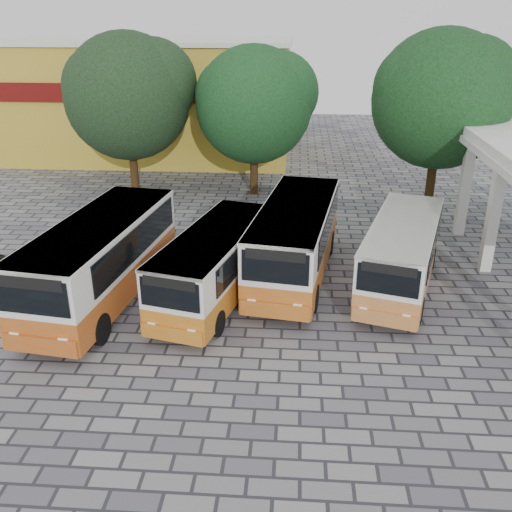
# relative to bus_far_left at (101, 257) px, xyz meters

# --- Properties ---
(ground) EXTENTS (90.00, 90.00, 0.00)m
(ground) POSITION_rel_bus_far_left_xyz_m (7.40, -2.26, -1.84)
(ground) COLOR #53535D
(ground) RESTS_ON ground
(shophouse_block) EXTENTS (20.40, 10.40, 8.30)m
(shophouse_block) POSITION_rel_bus_far_left_xyz_m (-3.60, 23.73, 2.32)
(shophouse_block) COLOR #B19325
(shophouse_block) RESTS_ON ground
(bus_far_left) EXTENTS (3.85, 9.12, 3.18)m
(bus_far_left) POSITION_rel_bus_far_left_xyz_m (0.00, 0.00, 0.00)
(bus_far_left) COLOR #AA4D16
(bus_far_left) RESTS_ON ground
(bus_centre_left) EXTENTS (4.06, 7.99, 2.73)m
(bus_centre_left) POSITION_rel_bus_far_left_xyz_m (4.20, 0.41, -0.26)
(bus_centre_left) COLOR #BA6A17
(bus_centre_left) RESTS_ON ground
(bus_centre_right) EXTENTS (3.88, 8.91, 3.10)m
(bus_centre_right) POSITION_rel_bus_far_left_xyz_m (7.16, 2.62, -0.05)
(bus_centre_right) COLOR #B55B19
(bus_centre_right) RESTS_ON ground
(bus_far_right) EXTENTS (4.41, 8.12, 2.76)m
(bus_far_right) POSITION_rel_bus_far_left_xyz_m (11.32, 1.86, -0.24)
(bus_far_right) COLOR #BA6E33
(bus_far_right) RESTS_ON ground
(tree_left) EXTENTS (7.56, 7.20, 9.24)m
(tree_left) POSITION_rel_bus_far_left_xyz_m (-2.50, 14.08, 4.04)
(tree_left) COLOR #3F2911
(tree_left) RESTS_ON ground
(tree_middle) EXTENTS (6.96, 6.63, 8.55)m
(tree_middle) POSITION_rel_bus_far_left_xyz_m (4.72, 14.14, 3.62)
(tree_middle) COLOR #3C2711
(tree_middle) RESTS_ON ground
(tree_right) EXTENTS (7.23, 6.89, 9.55)m
(tree_right) POSITION_rel_bus_far_left_xyz_m (14.31, 10.83, 4.49)
(tree_right) COLOR #36240E
(tree_right) RESTS_ON ground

